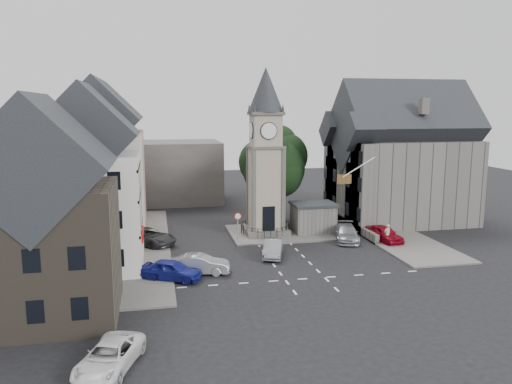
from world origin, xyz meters
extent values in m
plane|color=black|center=(0.00, 0.00, 0.00)|extent=(120.00, 120.00, 0.00)
cube|color=#595651|center=(-12.50, 6.00, 0.07)|extent=(6.00, 30.00, 0.14)
cube|color=#595651|center=(12.00, 8.00, 0.07)|extent=(6.00, 26.00, 0.14)
cube|color=#595651|center=(1.50, 8.00, 0.08)|extent=(10.00, 8.00, 0.16)
cube|color=silver|center=(0.00, -5.50, 0.01)|extent=(20.00, 8.00, 0.01)
cube|color=#4C4944|center=(0.00, 8.00, 0.35)|extent=(4.20, 4.20, 0.70)
torus|color=black|center=(0.00, 8.00, 1.08)|extent=(4.86, 4.86, 0.06)
cube|color=gray|center=(0.00, 8.00, 4.70)|extent=(3.00, 3.00, 8.00)
cube|color=black|center=(0.00, 6.55, 1.90)|extent=(1.20, 0.25, 2.40)
cube|color=#4C4944|center=(0.00, 8.00, 8.70)|extent=(3.30, 3.30, 0.25)
cube|color=gray|center=(0.00, 8.00, 10.30)|extent=(2.70, 2.70, 3.20)
cylinder|color=white|center=(0.00, 6.60, 10.30)|extent=(1.50, 0.12, 1.50)
cube|color=#4C4944|center=(0.00, 8.00, 11.90)|extent=(3.10, 3.10, 0.30)
cone|color=black|center=(0.00, 8.00, 14.15)|extent=(3.40, 3.40, 4.20)
cube|color=#5A5853|center=(4.80, 7.50, 1.40)|extent=(4.00, 3.00, 2.80)
cube|color=black|center=(4.80, 7.50, 2.95)|extent=(4.30, 3.30, 0.25)
cylinder|color=black|center=(2.00, 13.00, 2.20)|extent=(0.70, 0.70, 4.40)
cylinder|color=black|center=(-3.20, 5.50, 1.25)|extent=(0.10, 0.10, 2.50)
cone|color=#A50C0C|center=(-3.20, 5.40, 2.50)|extent=(0.70, 0.06, 0.70)
cone|color=white|center=(-3.20, 5.38, 2.50)|extent=(0.54, 0.04, 0.54)
cube|color=tan|center=(-15.50, 16.00, 5.00)|extent=(7.50, 7.00, 10.00)
cube|color=beige|center=(-15.50, 8.00, 5.00)|extent=(7.50, 7.00, 10.00)
cube|color=silver|center=(-15.50, 0.00, 4.50)|extent=(7.50, 7.00, 9.00)
cube|color=#473F35|center=(-17.00, -9.00, 4.00)|extent=(8.00, 7.00, 8.00)
cube|color=#4C4944|center=(-12.00, 28.00, 4.00)|extent=(20.00, 10.00, 8.00)
cube|color=#5A5853|center=(16.00, 11.00, 4.50)|extent=(14.00, 10.00, 9.00)
cube|color=#5A5853|center=(9.80, 7.50, 4.50)|extent=(1.60, 4.40, 9.00)
cube|color=#5A5853|center=(9.80, 14.50, 4.50)|extent=(1.60, 4.40, 9.00)
cube|color=#5A5853|center=(9.20, 10.00, 0.45)|extent=(0.40, 16.00, 0.90)
cylinder|color=white|center=(8.00, 4.00, 7.00)|extent=(3.17, 0.10, 1.89)
plane|color=#B21414|center=(6.60, 4.00, 5.90)|extent=(1.40, 0.00, 1.40)
imported|color=navy|center=(-9.61, -3.78, 0.76)|extent=(4.79, 3.55, 1.52)
imported|color=#A4A7AC|center=(-7.50, -2.77, 0.75)|extent=(4.74, 2.42, 1.49)
imported|color=#2B2C2E|center=(-11.50, 6.11, 0.79)|extent=(6.04, 5.65, 1.58)
imported|color=gray|center=(-1.00, 0.50, 0.71)|extent=(2.70, 4.53, 1.41)
imported|color=#95989C|center=(7.00, 4.04, 0.73)|extent=(3.33, 5.42, 1.47)
imported|color=maroon|center=(10.32, 3.00, 0.76)|extent=(2.55, 4.72, 1.53)
imported|color=white|center=(-13.00, -16.00, 0.66)|extent=(3.62, 5.21, 1.32)
imported|color=#B7AC98|center=(10.14, 2.00, 0.96)|extent=(0.79, 0.61, 1.91)
camera|label=1|loc=(-10.54, -39.17, 12.43)|focal=35.00mm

